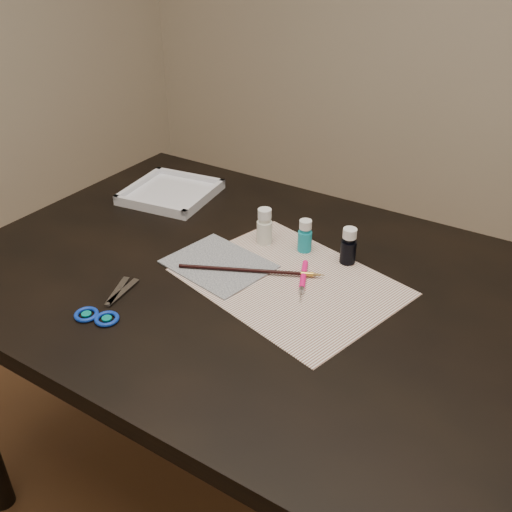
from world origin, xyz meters
The scene contains 11 objects.
ground centered at (0.00, 0.00, -0.01)m, with size 3.50×3.50×0.02m, color #422614.
table centered at (0.00, 0.00, 0.38)m, with size 1.30×0.90×0.75m, color black.
paper centered at (0.07, 0.02, 0.75)m, with size 0.43×0.33×0.00m, color white.
canvas centered at (-0.09, -0.01, 0.75)m, with size 0.21×0.17×0.00m, color black.
paint_bottle_white centered at (-0.06, 0.13, 0.79)m, with size 0.04×0.04×0.09m, color silver.
paint_bottle_cyan centered at (0.04, 0.15, 0.79)m, with size 0.03×0.03×0.08m, color #1697AD.
paint_bottle_navy centered at (0.14, 0.15, 0.79)m, with size 0.03×0.03×0.09m, color black.
paintbrush centered at (-0.01, 0.00, 0.76)m, with size 0.32×0.01×0.01m, color black, non-canonical shape.
craft_knife centered at (0.10, 0.03, 0.76)m, with size 0.15×0.01×0.01m, color #F10F6E, non-canonical shape.
scissors centered at (-0.20, -0.24, 0.75)m, with size 0.18×0.09×0.01m, color silver, non-canonical shape.
palette_tray centered at (-0.41, 0.21, 0.76)m, with size 0.22×0.22×0.03m, color silver.
Camera 1 is at (0.55, -0.86, 1.42)m, focal length 40.00 mm.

